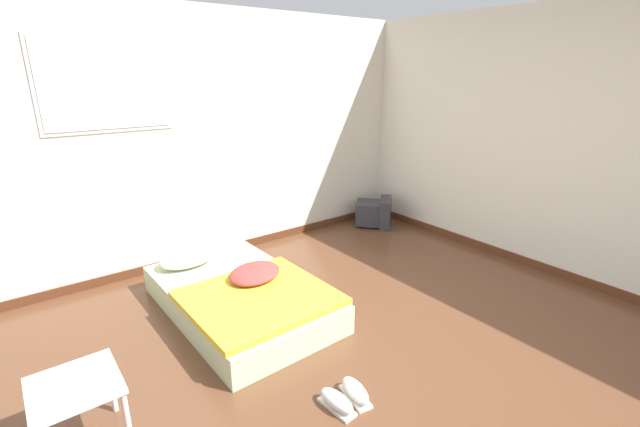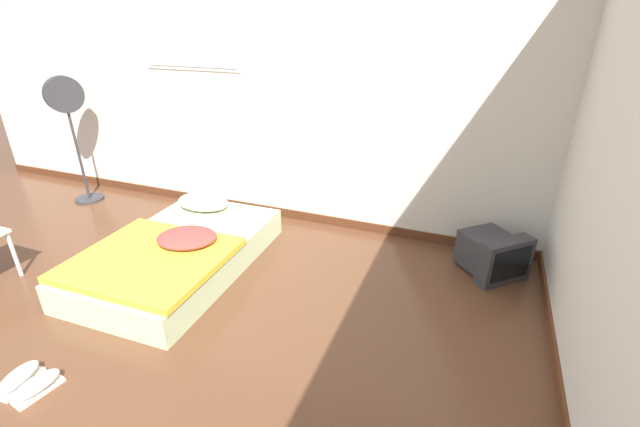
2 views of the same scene
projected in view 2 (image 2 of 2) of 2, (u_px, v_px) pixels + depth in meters
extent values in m
plane|color=brown|center=(29.00, 417.00, 2.29)|extent=(20.00, 20.00, 0.00)
cube|color=silver|center=(263.00, 90.00, 4.10)|extent=(7.75, 0.06, 2.60)
cube|color=#562D19|center=(268.00, 210.00, 4.60)|extent=(7.75, 0.02, 0.09)
cube|color=silver|center=(187.00, 25.00, 4.08)|extent=(1.10, 0.01, 0.82)
cube|color=white|center=(187.00, 25.00, 4.08)|extent=(1.03, 0.01, 0.75)
cube|color=beige|center=(180.00, 255.00, 3.60)|extent=(1.11, 1.78, 0.24)
ellipsoid|color=silver|center=(203.00, 202.00, 4.14)|extent=(0.53, 0.35, 0.14)
cube|color=yellow|center=(151.00, 259.00, 3.26)|extent=(1.11, 1.04, 0.05)
ellipsoid|color=#993D38|center=(187.00, 238.00, 3.44)|extent=(0.58, 0.52, 0.11)
cube|color=#333338|center=(485.00, 250.00, 3.58)|extent=(0.48, 0.48, 0.30)
cube|color=#333338|center=(505.00, 261.00, 3.38)|extent=(0.42, 0.40, 0.37)
cube|color=black|center=(512.00, 265.00, 3.32)|extent=(0.27, 0.25, 0.27)
cylinder|color=silver|center=(14.00, 255.00, 3.45)|extent=(0.03, 0.03, 0.40)
cube|color=silver|center=(21.00, 383.00, 2.49)|extent=(0.12, 0.27, 0.02)
ellipsoid|color=white|center=(18.00, 377.00, 2.47)|extent=(0.13, 0.27, 0.09)
cube|color=silver|center=(39.00, 391.00, 2.44)|extent=(0.14, 0.27, 0.02)
ellipsoid|color=white|center=(37.00, 385.00, 2.42)|extent=(0.15, 0.27, 0.09)
cylinder|color=#333338|center=(90.00, 199.00, 4.97)|extent=(0.30, 0.30, 0.02)
cylinder|color=#333338|center=(79.00, 156.00, 4.75)|extent=(0.03, 0.03, 1.01)
cylinder|color=#333338|center=(64.00, 94.00, 4.47)|extent=(0.24, 0.38, 0.38)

